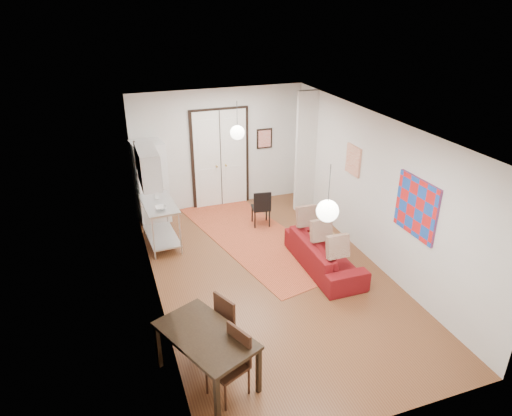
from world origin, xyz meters
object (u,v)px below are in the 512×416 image
object	(u,v)px
kitchen_counter	(160,217)
sofa	(324,254)
dining_chair_near	(212,323)
black_side_chair	(260,203)
dining_chair_far	(225,356)
dining_table	(206,339)
coffee_table	(312,234)
fridge	(151,182)

from	to	relation	value
kitchen_counter	sofa	bearing A→B (deg)	-38.85
dining_chair_near	black_side_chair	bearing A→B (deg)	126.85
dining_chair_far	dining_chair_near	bearing A→B (deg)	155.79
kitchen_counter	dining_chair_far	bearing A→B (deg)	-91.13
dining_table	dining_chair_far	size ratio (longest dim) A/B	1.67
kitchen_counter	black_side_chair	bearing A→B (deg)	2.09
dining_table	dining_chair_near	bearing A→B (deg)	66.74
coffee_table	dining_chair_near	world-z (taller)	dining_chair_near
kitchen_counter	fridge	distance (m)	1.29
dining_chair_far	kitchen_counter	bearing A→B (deg)	158.37
coffee_table	dining_chair_far	size ratio (longest dim) A/B	0.87
coffee_table	black_side_chair	bearing A→B (deg)	113.72
black_side_chair	kitchen_counter	bearing A→B (deg)	14.08
coffee_table	kitchen_counter	size ratio (longest dim) A/B	0.65
kitchen_counter	fridge	xyz separation A→B (m)	(0.00, 1.25, 0.32)
fridge	dining_chair_near	distance (m)	4.84
black_side_chair	dining_chair_near	bearing A→B (deg)	69.34
dining_table	dining_chair_far	bearing A→B (deg)	-52.83
sofa	black_side_chair	xyz separation A→B (m)	(-0.53, 2.22, 0.21)
coffee_table	dining_table	world-z (taller)	dining_table
sofa	dining_chair_far	distance (m)	3.49
coffee_table	kitchen_counter	xyz separation A→B (m)	(-2.93, 1.22, 0.31)
fridge	dining_chair_near	bearing A→B (deg)	-95.76
kitchen_counter	fridge	world-z (taller)	fridge
coffee_table	dining_table	size ratio (longest dim) A/B	0.52
coffee_table	fridge	bearing A→B (deg)	139.80
kitchen_counter	coffee_table	bearing A→B (deg)	-26.33
fridge	black_side_chair	bearing A→B (deg)	-32.01
fridge	dining_chair_near	size ratio (longest dim) A/B	1.96
kitchen_counter	black_side_chair	world-z (taller)	kitchen_counter
coffee_table	dining_chair_near	bearing A→B (deg)	-139.45
coffee_table	dining_chair_near	size ratio (longest dim) A/B	0.87
coffee_table	dining_table	bearing A→B (deg)	-136.41
sofa	black_side_chair	bearing A→B (deg)	13.51
dining_chair_near	dining_chair_far	bearing A→B (deg)	-24.21
kitchen_counter	black_side_chair	size ratio (longest dim) A/B	1.47
kitchen_counter	dining_table	size ratio (longest dim) A/B	0.80
dining_chair_near	black_side_chair	size ratio (longest dim) A/B	1.11
sofa	coffee_table	distance (m)	0.77
black_side_chair	coffee_table	bearing A→B (deg)	122.00
fridge	black_side_chair	xyz separation A→B (m)	(2.29, -1.02, -0.44)
dining_chair_far	black_side_chair	world-z (taller)	dining_chair_far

